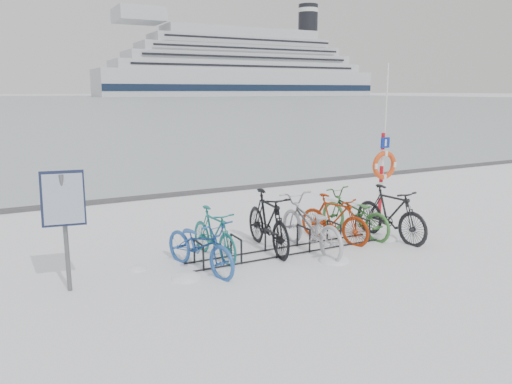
% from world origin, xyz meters
% --- Properties ---
extents(ground, '(900.00, 900.00, 0.00)m').
position_xyz_m(ground, '(0.00, 0.00, 0.00)').
color(ground, white).
rests_on(ground, ground).
extents(ice_sheet, '(400.00, 298.00, 0.02)m').
position_xyz_m(ice_sheet, '(0.00, 155.00, 0.01)').
color(ice_sheet, '#A9B8BF').
rests_on(ice_sheet, ground).
extents(quay_edge, '(400.00, 0.25, 0.10)m').
position_xyz_m(quay_edge, '(0.00, 5.90, 0.05)').
color(quay_edge, '#3F3F42').
rests_on(quay_edge, ground).
extents(bike_rack, '(4.00, 0.48, 0.46)m').
position_xyz_m(bike_rack, '(0.00, 0.00, 0.18)').
color(bike_rack, black).
rests_on(bike_rack, ground).
extents(info_board, '(0.65, 0.34, 1.87)m').
position_xyz_m(info_board, '(-3.95, -0.10, 1.35)').
color(info_board, '#595B5E').
rests_on(info_board, ground).
extents(lifebuoy_station, '(0.71, 0.22, 3.66)m').
position_xyz_m(lifebuoy_station, '(3.60, 1.47, 1.23)').
color(lifebuoy_station, '#B40E19').
rests_on(lifebuoy_station, ground).
extents(cruise_ferry, '(149.37, 28.15, 49.08)m').
position_xyz_m(cruise_ferry, '(111.13, 233.94, 13.37)').
color(cruise_ferry, silver).
rests_on(cruise_ferry, ground).
extents(bike_0, '(1.11, 1.92, 0.95)m').
position_xyz_m(bike_0, '(-1.83, -0.14, 0.48)').
color(bike_0, '#234E99').
rests_on(bike_0, ground).
extents(bike_1, '(0.62, 1.64, 0.96)m').
position_xyz_m(bike_1, '(-1.36, 0.35, 0.48)').
color(bike_1, '#156865').
rests_on(bike_1, ground).
extents(bike_2, '(0.75, 2.01, 1.18)m').
position_xyz_m(bike_2, '(-0.26, 0.30, 0.59)').
color(bike_2, black).
rests_on(bike_2, ground).
extents(bike_3, '(0.74, 2.08, 1.09)m').
position_xyz_m(bike_3, '(0.42, -0.13, 0.54)').
color(bike_3, '#ABADB2').
rests_on(bike_3, ground).
extents(bike_4, '(1.00, 1.71, 0.99)m').
position_xyz_m(bike_4, '(1.22, 0.19, 0.49)').
color(bike_4, '#8D2808').
rests_on(bike_4, ground).
extents(bike_5, '(0.97, 1.97, 0.99)m').
position_xyz_m(bike_5, '(1.86, 0.36, 0.50)').
color(bike_5, '#336D2E').
rests_on(bike_5, ground).
extents(bike_6, '(0.73, 1.94, 1.14)m').
position_xyz_m(bike_6, '(2.34, -0.22, 0.57)').
color(bike_6, black).
rests_on(bike_6, ground).
extents(snow_drifts, '(5.46, 1.86, 0.20)m').
position_xyz_m(snow_drifts, '(-0.19, -0.32, 0.00)').
color(snow_drifts, white).
rests_on(snow_drifts, ground).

